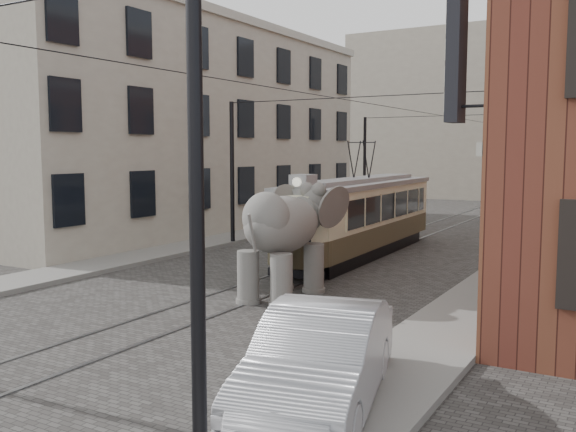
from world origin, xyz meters
The scene contains 10 objects.
ground centered at (0.00, 0.00, 0.00)m, with size 120.00×120.00×0.00m, color #44423F.
tram_rails centered at (0.00, 0.00, 0.01)m, with size 1.54×80.00×0.02m, color slate, non-canonical shape.
sidewalk_right centered at (6.00, 0.00, 0.07)m, with size 2.00×60.00×0.15m, color slate.
sidewalk_left centered at (-6.50, 0.00, 0.07)m, with size 2.00×60.00×0.15m, color slate.
stucco_building centered at (-11.00, 10.00, 5.00)m, with size 7.00×24.00×10.00m, color gray.
distant_block centered at (0.00, 40.00, 7.00)m, with size 28.00×10.00×14.00m, color gray.
catenary centered at (-0.20, 5.00, 3.00)m, with size 11.00×30.20×6.00m, color black, non-canonical shape.
tram centered at (0.19, 6.21, 2.16)m, with size 2.25×10.90×4.33m, color beige, non-canonical shape.
elephant centered at (1.13, -1.23, 1.54)m, with size 2.76×5.02×3.07m, color #63615B, non-canonical shape.
parked_car centered at (5.45, -7.38, 0.79)m, with size 1.69×4.81×1.59m, color #A0A0A5.
Camera 1 is at (9.70, -15.66, 3.97)m, focal length 39.21 mm.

